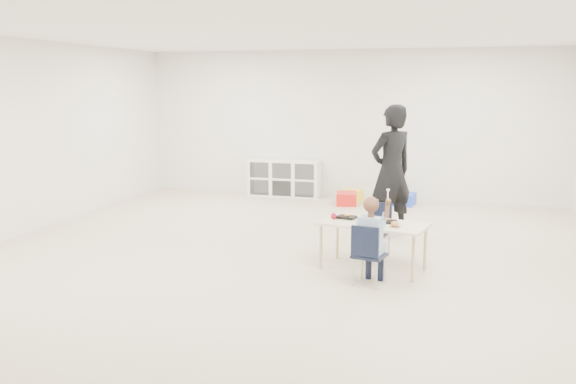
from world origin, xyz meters
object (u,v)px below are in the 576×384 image
(table, at_px, (373,246))
(chair_near, at_px, (369,254))
(adult, at_px, (391,171))
(cubby_shelf, at_px, (284,178))
(child, at_px, (370,237))

(table, distance_m, chair_near, 0.55)
(table, height_order, adult, adult)
(chair_near, relative_size, cubby_shelf, 0.48)
(table, relative_size, chair_near, 1.97)
(cubby_shelf, relative_size, adult, 0.75)
(child, height_order, adult, adult)
(table, bearing_deg, adult, 101.68)
(table, height_order, child, child)
(chair_near, distance_m, adult, 2.35)
(cubby_shelf, distance_m, adult, 3.57)
(child, bearing_deg, cubby_shelf, 127.73)
(child, relative_size, cubby_shelf, 0.76)
(child, distance_m, adult, 2.31)
(child, relative_size, adult, 0.57)
(chair_near, xyz_separation_m, cubby_shelf, (-2.36, 4.91, 0.01))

